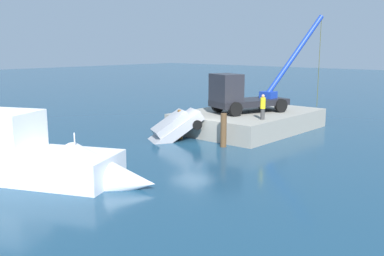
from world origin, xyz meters
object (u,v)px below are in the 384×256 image
crane_truck (243,93)px  salvaged_car (171,130)px  dock_worker (263,107)px  moored_yacht (29,166)px

crane_truck → salvaged_car: size_ratio=2.04×
dock_worker → salvaged_car: dock_worker is taller
salvaged_car → moored_yacht: moored_yacht is taller
crane_truck → salvaged_car: 6.27m
dock_worker → moored_yacht: moored_yacht is taller
salvaged_car → crane_truck: bearing=162.0°
dock_worker → moored_yacht: 15.16m
salvaged_car → moored_yacht: bearing=5.3°
crane_truck → moored_yacht: size_ratio=0.65×
crane_truck → moored_yacht: crane_truck is taller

